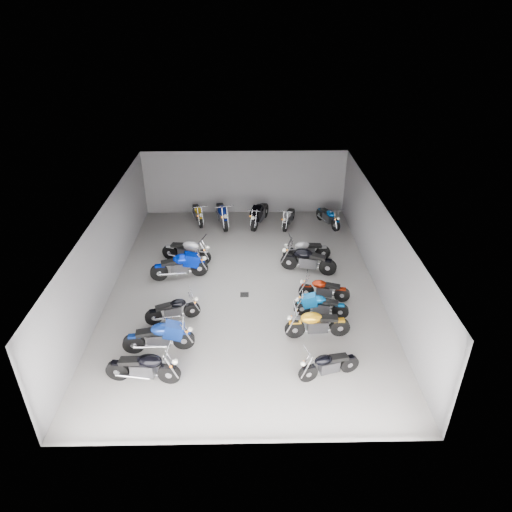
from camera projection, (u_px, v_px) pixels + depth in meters
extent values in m
plane|color=gray|center=(245.00, 287.00, 17.39)|extent=(14.00, 14.00, 0.00)
cube|color=slate|center=(245.00, 183.00, 22.68)|extent=(10.00, 0.10, 3.20)
cube|color=slate|center=(106.00, 252.00, 16.52)|extent=(0.10, 14.00, 3.20)
cube|color=slate|center=(381.00, 249.00, 16.67)|extent=(0.10, 14.00, 3.20)
cube|color=black|center=(243.00, 210.00, 15.79)|extent=(10.00, 14.00, 0.04)
cube|color=black|center=(244.00, 295.00, 16.95)|extent=(0.32, 0.32, 0.01)
cylinder|color=black|center=(169.00, 374.00, 12.94)|extent=(0.68, 0.20, 0.66)
cylinder|color=black|center=(118.00, 370.00, 13.05)|extent=(0.68, 0.22, 0.66)
cube|color=#2D2D30|center=(143.00, 369.00, 12.94)|extent=(0.70, 0.38, 0.42)
ellipsoid|color=black|center=(149.00, 361.00, 12.76)|extent=(0.75, 0.49, 0.37)
cube|color=black|center=(130.00, 361.00, 12.82)|extent=(0.66, 0.36, 0.19)
cylinder|color=black|center=(184.00, 340.00, 14.21)|extent=(0.69, 0.21, 0.68)
cylinder|color=black|center=(134.00, 344.00, 14.05)|extent=(0.69, 0.23, 0.68)
cube|color=#2D2D30|center=(159.00, 339.00, 14.08)|extent=(0.72, 0.38, 0.42)
ellipsoid|color=navy|center=(165.00, 330.00, 13.93)|extent=(0.76, 0.49, 0.38)
cube|color=black|center=(146.00, 332.00, 13.89)|extent=(0.67, 0.36, 0.19)
cylinder|color=black|center=(192.00, 310.00, 15.65)|extent=(0.59, 0.28, 0.58)
cylinder|color=black|center=(154.00, 317.00, 15.30)|extent=(0.59, 0.30, 0.58)
cube|color=#2D2D30|center=(173.00, 311.00, 15.43)|extent=(0.64, 0.43, 0.36)
ellipsoid|color=black|center=(178.00, 303.00, 15.34)|extent=(0.69, 0.52, 0.32)
cube|color=black|center=(163.00, 307.00, 15.23)|extent=(0.60, 0.40, 0.16)
cylinder|color=black|center=(199.00, 268.00, 17.97)|extent=(0.70, 0.28, 0.69)
cylinder|color=black|center=(159.00, 273.00, 17.66)|extent=(0.71, 0.30, 0.69)
cube|color=#2D2D30|center=(179.00, 268.00, 17.76)|extent=(0.75, 0.46, 0.43)
ellipsoid|color=#0018A2|center=(185.00, 259.00, 17.64)|extent=(0.81, 0.57, 0.39)
cube|color=black|center=(170.00, 262.00, 17.55)|extent=(0.70, 0.43, 0.20)
cylinder|color=black|center=(203.00, 257.00, 18.76)|extent=(0.67, 0.32, 0.66)
cylinder|color=black|center=(170.00, 252.00, 19.10)|extent=(0.67, 0.34, 0.66)
cube|color=#2D2D30|center=(186.00, 252.00, 18.88)|extent=(0.73, 0.49, 0.41)
ellipsoid|color=silver|center=(191.00, 246.00, 18.66)|extent=(0.79, 0.59, 0.37)
cube|color=black|center=(178.00, 245.00, 18.81)|extent=(0.68, 0.45, 0.19)
cylinder|color=black|center=(308.00, 373.00, 13.02)|extent=(0.58, 0.27, 0.57)
cylinder|color=black|center=(349.00, 364.00, 13.35)|extent=(0.59, 0.29, 0.57)
cube|color=#2D2D30|center=(329.00, 366.00, 13.14)|extent=(0.64, 0.42, 0.36)
ellipsoid|color=black|center=(324.00, 360.00, 12.95)|extent=(0.69, 0.52, 0.32)
cube|color=black|center=(339.00, 357.00, 13.09)|extent=(0.60, 0.40, 0.16)
cylinder|color=black|center=(295.00, 329.00, 14.68)|extent=(0.66, 0.16, 0.65)
cylinder|color=black|center=(340.00, 327.00, 14.77)|extent=(0.66, 0.18, 0.65)
cube|color=#2D2D30|center=(318.00, 326.00, 14.68)|extent=(0.67, 0.34, 0.41)
ellipsoid|color=orange|center=(311.00, 318.00, 14.50)|extent=(0.71, 0.44, 0.37)
cube|color=black|center=(328.00, 318.00, 14.56)|extent=(0.63, 0.32, 0.18)
cylinder|color=black|center=(302.00, 308.00, 15.74)|extent=(0.59, 0.20, 0.58)
cylinder|color=black|center=(340.00, 311.00, 15.59)|extent=(0.59, 0.22, 0.58)
cube|color=#2D2D30|center=(321.00, 307.00, 15.62)|extent=(0.62, 0.36, 0.36)
ellipsoid|color=#0658A2|center=(316.00, 300.00, 15.50)|extent=(0.66, 0.45, 0.32)
cube|color=black|center=(330.00, 302.00, 15.46)|extent=(0.58, 0.33, 0.16)
cylinder|color=black|center=(306.00, 291.00, 16.65)|extent=(0.58, 0.22, 0.57)
cylinder|color=black|center=(342.00, 295.00, 16.46)|extent=(0.58, 0.24, 0.57)
cube|color=#2D2D30|center=(324.00, 291.00, 16.51)|extent=(0.62, 0.37, 0.36)
ellipsoid|color=maroon|center=(319.00, 284.00, 16.39)|extent=(0.66, 0.46, 0.32)
cube|color=black|center=(333.00, 286.00, 16.34)|extent=(0.58, 0.35, 0.16)
cylinder|color=black|center=(289.00, 262.00, 18.39)|extent=(0.70, 0.34, 0.69)
cylinder|color=black|center=(328.00, 267.00, 18.01)|extent=(0.71, 0.36, 0.69)
cube|color=#2D2D30|center=(308.00, 262.00, 18.15)|extent=(0.77, 0.52, 0.43)
ellipsoid|color=black|center=(303.00, 254.00, 18.03)|extent=(0.83, 0.63, 0.39)
cube|color=black|center=(317.00, 257.00, 17.91)|extent=(0.72, 0.48, 0.20)
cylinder|color=black|center=(290.00, 255.00, 18.97)|extent=(0.62, 0.19, 0.61)
cylinder|color=black|center=(323.00, 253.00, 19.12)|extent=(0.63, 0.20, 0.61)
cube|color=#2D2D30|center=(307.00, 252.00, 19.00)|extent=(0.65, 0.35, 0.38)
ellipsoid|color=#9A999D|center=(302.00, 245.00, 18.82)|extent=(0.69, 0.45, 0.35)
cube|color=black|center=(314.00, 245.00, 18.90)|extent=(0.61, 0.33, 0.17)
cylinder|color=black|center=(200.00, 222.00, 21.73)|extent=(0.29, 0.62, 0.61)
cylinder|color=black|center=(195.00, 211.00, 22.88)|extent=(0.31, 0.62, 0.61)
cube|color=#2D2D30|center=(198.00, 214.00, 22.26)|extent=(0.45, 0.67, 0.38)
ellipsoid|color=gold|center=(198.00, 210.00, 21.94)|extent=(0.54, 0.73, 0.34)
cube|color=black|center=(196.00, 207.00, 22.38)|extent=(0.42, 0.63, 0.17)
cylinder|color=black|center=(225.00, 224.00, 21.38)|extent=(0.30, 0.73, 0.71)
cylinder|color=black|center=(219.00, 211.00, 22.74)|extent=(0.32, 0.73, 0.71)
cube|color=#2D2D30|center=(222.00, 215.00, 22.00)|extent=(0.48, 0.78, 0.44)
ellipsoid|color=navy|center=(223.00, 211.00, 21.62)|extent=(0.60, 0.83, 0.40)
cube|color=black|center=(221.00, 206.00, 22.15)|extent=(0.45, 0.73, 0.20)
cylinder|color=black|center=(254.00, 224.00, 21.40)|extent=(0.38, 0.72, 0.71)
cylinder|color=black|center=(265.00, 211.00, 22.73)|extent=(0.40, 0.73, 0.71)
cube|color=#2D2D30|center=(260.00, 215.00, 22.01)|extent=(0.56, 0.79, 0.44)
ellipsoid|color=black|center=(258.00, 210.00, 21.63)|extent=(0.67, 0.86, 0.40)
cube|color=black|center=(262.00, 206.00, 22.15)|extent=(0.52, 0.74, 0.20)
cylinder|color=black|center=(285.00, 226.00, 21.39)|extent=(0.30, 0.59, 0.58)
cylinder|color=black|center=(292.00, 215.00, 22.48)|extent=(0.32, 0.60, 0.58)
cube|color=#2D2D30|center=(289.00, 218.00, 21.89)|extent=(0.45, 0.65, 0.36)
ellipsoid|color=#BBBAC3|center=(288.00, 215.00, 21.58)|extent=(0.54, 0.70, 0.33)
cube|color=black|center=(290.00, 211.00, 22.00)|extent=(0.42, 0.61, 0.17)
cylinder|color=black|center=(335.00, 225.00, 21.44)|extent=(0.35, 0.59, 0.59)
cylinder|color=black|center=(320.00, 214.00, 22.50)|extent=(0.36, 0.60, 0.59)
cube|color=#2D2D30|center=(328.00, 218.00, 21.92)|extent=(0.50, 0.66, 0.37)
ellipsoid|color=navy|center=(331.00, 214.00, 21.62)|extent=(0.59, 0.73, 0.33)
cube|color=black|center=(325.00, 211.00, 22.03)|extent=(0.46, 0.62, 0.17)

